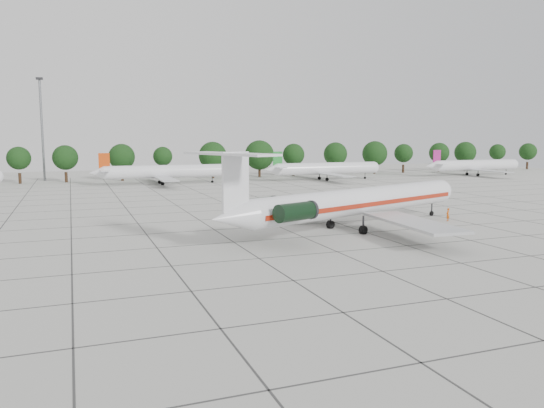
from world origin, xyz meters
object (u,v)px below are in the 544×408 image
object	(u,v)px
ground_crew	(448,215)
floodlight_mast	(42,123)
bg_airliner_c	(164,172)
bg_airliner_e	(475,165)
main_airliner	(350,202)
bg_airliner_d	(326,169)

from	to	relation	value
ground_crew	floodlight_mast	distance (m)	103.64
bg_airliner_c	bg_airliner_e	bearing A→B (deg)	-2.46
floodlight_mast	ground_crew	bearing A→B (deg)	-59.32
main_airliner	ground_crew	world-z (taller)	main_airliner
main_airliner	bg_airliner_c	distance (m)	69.96
main_airliner	floodlight_mast	size ratio (longest dim) A/B	1.56
bg_airliner_c	floodlight_mast	xyz separation A→B (m)	(-26.52, 20.97, 11.37)
ground_crew	floodlight_mast	xyz separation A→B (m)	(-52.43, 88.38, 13.43)
ground_crew	bg_airliner_e	distance (m)	88.21
main_airliner	floodlight_mast	xyz separation A→B (m)	(-36.82, 90.16, 10.88)
main_airliner	bg_airliner_c	xyz separation A→B (m)	(-10.31, 69.19, -0.49)
bg_airliner_c	bg_airliner_d	size ratio (longest dim) A/B	1.00
ground_crew	bg_airliner_d	size ratio (longest dim) A/B	0.06
bg_airliner_d	bg_airliner_e	distance (m)	46.46
main_airliner	bg_airliner_d	xyz separation A→B (m)	(30.16, 66.53, -0.49)
ground_crew	floodlight_mast	bearing A→B (deg)	-91.81
main_airliner	bg_airliner_c	world-z (taller)	main_airliner
ground_crew	bg_airliner_d	distance (m)	66.40
main_airliner	floodlight_mast	bearing A→B (deg)	91.36
bg_airliner_d	floodlight_mast	world-z (taller)	floodlight_mast
ground_crew	bg_airliner_d	xyz separation A→B (m)	(14.55, 64.76, 2.06)
main_airliner	bg_airliner_e	size ratio (longest dim) A/B	1.41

